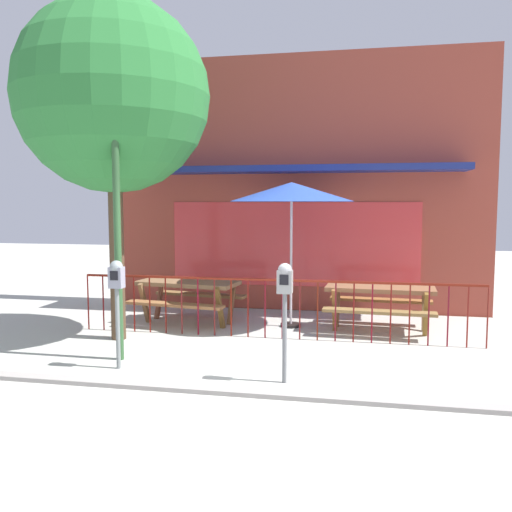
# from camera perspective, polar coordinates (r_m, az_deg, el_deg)

# --- Properties ---
(ground) EXTENTS (40.00, 40.00, 0.00)m
(ground) POSITION_cam_1_polar(r_m,az_deg,el_deg) (6.85, -1.07, -12.94)
(ground) COLOR #B1B2A7
(pub_storefront) EXTENTS (7.72, 1.34, 5.13)m
(pub_storefront) POSITION_cam_1_polar(r_m,az_deg,el_deg) (11.19, 4.07, 7.50)
(pub_storefront) COLOR #5A2B18
(pub_storefront) RESTS_ON ground
(patio_fence_front) EXTENTS (6.51, 0.04, 0.97)m
(patio_fence_front) POSITION_cam_1_polar(r_m,az_deg,el_deg) (8.72, 1.88, -4.44)
(patio_fence_front) COLOR maroon
(patio_fence_front) RESTS_ON ground
(picnic_table_left) EXTENTS (1.97, 1.59, 0.79)m
(picnic_table_left) POSITION_cam_1_polar(r_m,az_deg,el_deg) (9.90, -7.17, -3.57)
(picnic_table_left) COLOR brown
(picnic_table_left) RESTS_ON ground
(picnic_table_right) EXTENTS (1.87, 1.46, 0.79)m
(picnic_table_right) POSITION_cam_1_polar(r_m,az_deg,el_deg) (9.46, 12.92, -4.10)
(picnic_table_right) COLOR brown
(picnic_table_right) RESTS_ON ground
(patio_umbrella) EXTENTS (2.16, 2.16, 2.54)m
(patio_umbrella) POSITION_cam_1_polar(r_m,az_deg,el_deg) (9.46, 3.76, 6.68)
(patio_umbrella) COLOR black
(patio_umbrella) RESTS_ON ground
(parking_meter_near) EXTENTS (0.18, 0.17, 1.44)m
(parking_meter_near) POSITION_cam_1_polar(r_m,az_deg,el_deg) (7.29, -14.46, -3.01)
(parking_meter_near) COLOR slate
(parking_meter_near) RESTS_ON ground
(parking_meter_far) EXTENTS (0.18, 0.17, 1.47)m
(parking_meter_far) POSITION_cam_1_polar(r_m,az_deg,el_deg) (6.50, 3.05, -3.67)
(parking_meter_far) COLOR slate
(parking_meter_far) RESTS_ON ground
(street_tree) EXTENTS (2.99, 2.99, 5.33)m
(street_tree) POSITION_cam_1_polar(r_m,az_deg,el_deg) (8.98, -14.84, 15.91)
(street_tree) COLOR #4D3826
(street_tree) RESTS_ON ground
(street_lamp) EXTENTS (0.28, 0.28, 3.81)m
(street_lamp) POSITION_cam_1_polar(r_m,az_deg,el_deg) (7.64, -14.52, 7.81)
(street_lamp) COLOR #2D532D
(street_lamp) RESTS_ON ground
(curb_edge) EXTENTS (10.81, 0.20, 0.11)m
(curb_edge) POSITION_cam_1_polar(r_m,az_deg,el_deg) (6.40, -2.03, -14.32)
(curb_edge) COLOR #9B948F
(curb_edge) RESTS_ON ground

